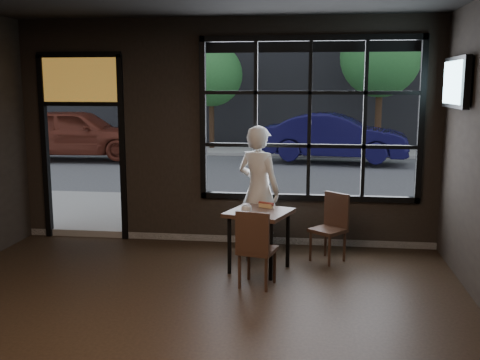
# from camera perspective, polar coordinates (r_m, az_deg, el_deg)

# --- Properties ---
(floor) EXTENTS (6.00, 7.00, 0.02)m
(floor) POSITION_cam_1_polar(r_m,az_deg,el_deg) (5.08, -8.11, -17.19)
(floor) COLOR black
(floor) RESTS_ON ground
(window_frame) EXTENTS (3.06, 0.12, 2.28)m
(window_frame) POSITION_cam_1_polar(r_m,az_deg,el_deg) (7.87, 7.07, 6.12)
(window_frame) COLOR black
(window_frame) RESTS_ON ground
(stained_transom) EXTENTS (1.20, 0.06, 0.70)m
(stained_transom) POSITION_cam_1_polar(r_m,az_deg,el_deg) (8.55, -15.91, 9.79)
(stained_transom) COLOR orange
(stained_transom) RESTS_ON ground
(street_asphalt) EXTENTS (60.00, 41.00, 0.04)m
(street_asphalt) POSITION_cam_1_polar(r_m,az_deg,el_deg) (28.48, 4.96, 4.99)
(street_asphalt) COLOR #545456
(street_asphalt) RESTS_ON ground
(cafe_table) EXTENTS (0.89, 0.89, 0.76)m
(cafe_table) POSITION_cam_1_polar(r_m,az_deg,el_deg) (6.96, 1.95, -6.16)
(cafe_table) COLOR #321F15
(cafe_table) RESTS_ON floor
(chair_near) EXTENTS (0.47, 0.47, 0.90)m
(chair_near) POSITION_cam_1_polar(r_m,az_deg,el_deg) (6.41, 1.78, -6.87)
(chair_near) COLOR #321F15
(chair_near) RESTS_ON floor
(chair_window) EXTENTS (0.54, 0.54, 0.89)m
(chair_window) POSITION_cam_1_polar(r_m,az_deg,el_deg) (7.38, 8.92, -4.84)
(chair_window) COLOR #321F15
(chair_window) RESTS_ON floor
(man) EXTENTS (0.76, 0.67, 1.75)m
(man) POSITION_cam_1_polar(r_m,az_deg,el_deg) (7.57, 1.91, -1.03)
(man) COLOR silver
(man) RESTS_ON floor
(hotdog) EXTENTS (0.22, 0.15, 0.06)m
(hotdog) POSITION_cam_1_polar(r_m,az_deg,el_deg) (7.04, 2.68, -2.57)
(hotdog) COLOR tan
(hotdog) RESTS_ON cafe_table
(cup) EXTENTS (0.13, 0.13, 0.10)m
(cup) POSITION_cam_1_polar(r_m,az_deg,el_deg) (6.70, 0.65, -3.04)
(cup) COLOR silver
(cup) RESTS_ON cafe_table
(tv) EXTENTS (0.12, 1.03, 0.60)m
(tv) POSITION_cam_1_polar(r_m,az_deg,el_deg) (7.23, 21.12, 9.23)
(tv) COLOR black
(tv) RESTS_ON wall_right
(navy_car) EXTENTS (4.29, 1.97, 1.36)m
(navy_car) POSITION_cam_1_polar(r_m,az_deg,el_deg) (16.57, 9.68, 4.34)
(navy_car) COLOR #0E0C36
(navy_car) RESTS_ON street_asphalt
(maroon_car) EXTENTS (4.45, 2.02, 1.48)m
(maroon_car) POSITION_cam_1_polar(r_m,az_deg,el_deg) (17.72, -16.16, 4.63)
(maroon_car) COLOR #5C2216
(maroon_car) RESTS_ON street_asphalt
(tree_left) EXTENTS (2.17, 2.17, 3.70)m
(tree_left) POSITION_cam_1_polar(r_m,az_deg,el_deg) (19.64, -2.94, 10.59)
(tree_left) COLOR #332114
(tree_left) RESTS_ON street_asphalt
(tree_right) EXTENTS (2.63, 2.63, 4.49)m
(tree_right) POSITION_cam_1_polar(r_m,az_deg,el_deg) (19.28, 14.10, 12.00)
(tree_right) COLOR #332114
(tree_right) RESTS_ON street_asphalt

